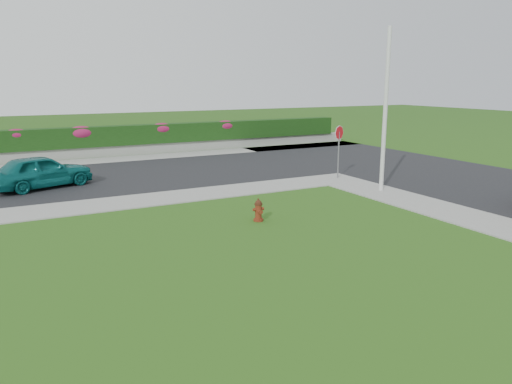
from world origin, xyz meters
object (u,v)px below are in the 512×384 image
fire_hydrant (258,210)px  utility_pole (385,111)px  stop_sign (339,140)px  sedan_teal (41,171)px

fire_hydrant → utility_pole: size_ratio=0.11×
stop_sign → utility_pole: bearing=-88.7°
fire_hydrant → utility_pole: utility_pole is taller
fire_hydrant → utility_pole: 6.94m
utility_pole → fire_hydrant: bearing=-166.4°
fire_hydrant → sedan_teal: bearing=125.0°
fire_hydrant → utility_pole: bearing=15.1°
sedan_teal → stop_sign: (11.66, -3.75, 1.00)m
fire_hydrant → sedan_teal: 9.75m
utility_pole → stop_sign: (0.08, 2.87, -1.36)m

